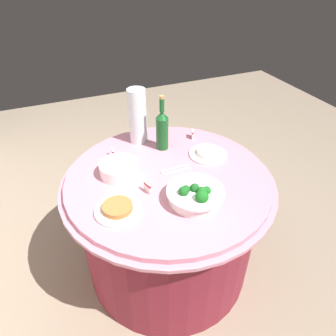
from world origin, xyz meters
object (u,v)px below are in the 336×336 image
at_px(serving_tongs, 175,170).
at_px(food_plate_rice, 208,153).
at_px(decorative_fruit_vase, 138,119).
at_px(food_plate_peanuts, 118,209).
at_px(wine_bottle, 162,129).
at_px(plate_stack, 119,169).
at_px(label_placard_rear, 192,134).
at_px(broccoli_bowl, 195,195).
at_px(label_placard_front, 148,187).
at_px(label_placard_mid, 113,153).

height_order(serving_tongs, food_plate_rice, food_plate_rice).
bearing_deg(decorative_fruit_vase, food_plate_peanuts, 152.59).
relative_size(wine_bottle, food_plate_rice, 1.53).
xyz_separation_m(decorative_fruit_vase, serving_tongs, (-0.38, -0.08, -0.14)).
distance_m(plate_stack, label_placard_rear, 0.57).
bearing_deg(plate_stack, serving_tongs, -107.15).
xyz_separation_m(broccoli_bowl, plate_stack, (0.35, 0.28, -0.00)).
height_order(plate_stack, label_placard_front, plate_stack).
xyz_separation_m(plate_stack, label_placard_front, (-0.20, -0.09, -0.00)).
bearing_deg(label_placard_rear, wine_bottle, 99.14).
bearing_deg(serving_tongs, decorative_fruit_vase, 11.48).
distance_m(plate_stack, decorative_fruit_vase, 0.38).
bearing_deg(serving_tongs, food_plate_peanuts, 116.82).
distance_m(broccoli_bowl, wine_bottle, 0.52).
relative_size(wine_bottle, food_plate_peanuts, 1.53).
xyz_separation_m(food_plate_peanuts, label_placard_front, (0.08, -0.17, 0.02)).
xyz_separation_m(plate_stack, food_plate_rice, (-0.03, -0.53, -0.02)).
relative_size(plate_stack, serving_tongs, 1.26).
relative_size(decorative_fruit_vase, label_placard_rear, 6.18).
bearing_deg(label_placard_mid, decorative_fruit_vase, -58.75).
bearing_deg(decorative_fruit_vase, label_placard_mid, 121.25).
bearing_deg(plate_stack, food_plate_peanuts, 162.64).
xyz_separation_m(label_placard_mid, label_placard_rear, (0.02, -0.53, 0.00)).
xyz_separation_m(plate_stack, serving_tongs, (-0.09, -0.29, -0.03)).
relative_size(broccoli_bowl, food_plate_peanuts, 1.27).
relative_size(broccoli_bowl, plate_stack, 1.33).
bearing_deg(broccoli_bowl, plate_stack, 38.25).
bearing_deg(decorative_fruit_vase, label_placard_front, 166.29).
xyz_separation_m(plate_stack, label_placard_mid, (0.17, -0.01, -0.00)).
xyz_separation_m(decorative_fruit_vase, food_plate_peanuts, (-0.57, 0.30, -0.13)).
relative_size(wine_bottle, serving_tongs, 2.02).
relative_size(food_plate_peanuts, label_placard_rear, 4.00).
bearing_deg(decorative_fruit_vase, label_placard_rear, -107.22).
bearing_deg(serving_tongs, wine_bottle, -6.24).
height_order(plate_stack, decorative_fruit_vase, decorative_fruit_vase).
height_order(broccoli_bowl, wine_bottle, wine_bottle).
height_order(food_plate_rice, food_plate_peanuts, food_plate_peanuts).
height_order(wine_bottle, food_plate_rice, wine_bottle).
relative_size(serving_tongs, label_placard_rear, 3.03).
relative_size(plate_stack, food_plate_rice, 0.95).
height_order(decorative_fruit_vase, label_placard_rear, decorative_fruit_vase).
bearing_deg(decorative_fruit_vase, serving_tongs, -168.52).
bearing_deg(decorative_fruit_vase, plate_stack, 144.51).
height_order(wine_bottle, label_placard_mid, wine_bottle).
height_order(broccoli_bowl, label_placard_rear, broccoli_bowl).
distance_m(food_plate_peanuts, label_placard_front, 0.19).
distance_m(wine_bottle, decorative_fruit_vase, 0.17).
bearing_deg(label_placard_front, wine_bottle, -32.15).
relative_size(serving_tongs, food_plate_rice, 0.76).
bearing_deg(food_plate_peanuts, label_placard_front, -66.73).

